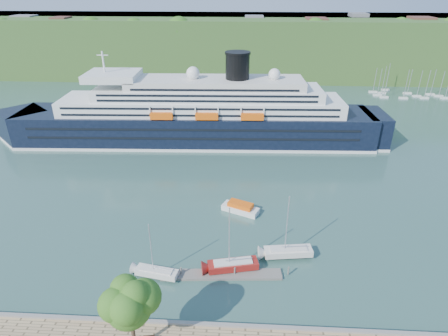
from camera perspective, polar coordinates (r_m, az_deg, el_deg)
ground at (r=50.07m, az=-6.31°, el=-23.11°), size 400.00×400.00×0.00m
far_hillside at (r=178.77m, az=1.07°, el=18.31°), size 400.00×50.00×24.00m
quay_coping at (r=49.07m, az=-6.42°, el=-22.42°), size 220.00×0.50×0.30m
cruise_ship at (r=95.76m, az=-4.60°, el=10.50°), size 103.17×18.58×23.06m
promenade_tree at (r=43.74m, az=-14.08°, el=-20.87°), size 6.51×6.51×10.79m
floating_pontoon at (r=56.00m, az=-0.40°, el=-15.93°), size 17.43×3.25×0.39m
sailboat_white_near at (r=53.90m, az=-10.51°, el=-12.63°), size 6.97×3.05×8.71m
sailboat_red at (r=53.56m, az=1.41°, el=-11.21°), size 8.37×3.88×10.44m
sailboat_white_far at (r=56.80m, az=10.07°, el=-9.19°), size 8.30×3.26×10.43m
tender_launch at (r=68.85m, az=2.52°, el=-6.00°), size 7.21×4.91×1.89m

